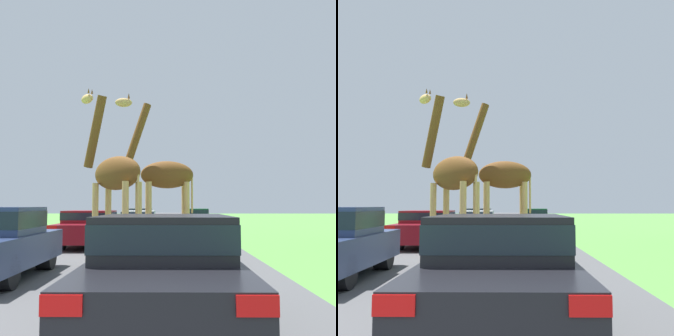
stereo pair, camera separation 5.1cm
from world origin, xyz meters
The scene contains 8 objects.
road centered at (0.00, 30.00, 0.00)m, with size 6.96×120.00×0.00m.
giraffe_near_road centered at (0.73, 13.25, 2.43)m, with size 2.64×0.99×5.25m.
giraffe_companion centered at (-0.71, 11.70, 2.39)m, with size 2.31×2.26×5.25m.
car_lead_maroon centered at (0.91, 4.75, 0.74)m, with size 1.76×4.34×1.41m.
car_queue_right centered at (-0.74, 21.69, 0.68)m, with size 1.85×4.12×1.27m.
car_queue_left centered at (2.45, 25.84, 0.72)m, with size 1.73×4.09×1.34m.
car_verge_right centered at (-2.11, 15.54, 0.71)m, with size 1.93×4.77×1.34m.
car_rear_follower centered at (-1.21, 28.80, 0.73)m, with size 1.84×4.01×1.37m.
Camera 1 is at (1.00, -0.56, 1.53)m, focal length 45.00 mm.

